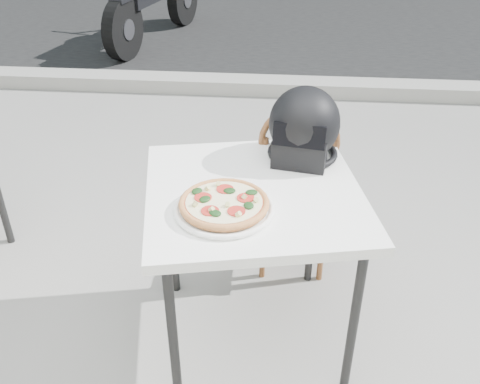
# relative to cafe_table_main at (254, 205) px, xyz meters

# --- Properties ---
(ground) EXTENTS (80.00, 80.00, 0.00)m
(ground) POSITION_rel_cafe_table_main_xyz_m (-0.19, -0.16, -0.68)
(ground) COLOR gray
(ground) RESTS_ON ground
(curb) EXTENTS (30.00, 0.25, 0.12)m
(curb) POSITION_rel_cafe_table_main_xyz_m (-0.19, 2.84, -0.62)
(curb) COLOR gray
(curb) RESTS_ON ground
(cafe_table_main) EXTENTS (0.92, 0.92, 0.74)m
(cafe_table_main) POSITION_rel_cafe_table_main_xyz_m (0.00, 0.00, 0.00)
(cafe_table_main) COLOR white
(cafe_table_main) RESTS_ON ground
(plate) EXTENTS (0.39, 0.39, 0.02)m
(plate) POSITION_rel_cafe_table_main_xyz_m (-0.09, -0.15, 0.08)
(plate) COLOR white
(plate) RESTS_ON cafe_table_main
(pizza) EXTENTS (0.35, 0.35, 0.04)m
(pizza) POSITION_rel_cafe_table_main_xyz_m (-0.09, -0.15, 0.10)
(pizza) COLOR #C48047
(pizza) RESTS_ON plate
(helmet) EXTENTS (0.33, 0.34, 0.29)m
(helmet) POSITION_rel_cafe_table_main_xyz_m (0.18, 0.27, 0.20)
(helmet) COLOR black
(helmet) RESTS_ON cafe_table_main
(cafe_chair_main) EXTENTS (0.36, 0.36, 0.92)m
(cafe_chair_main) POSITION_rel_cafe_table_main_xyz_m (0.16, 0.46, -0.16)
(cafe_chair_main) COLOR brown
(cafe_chair_main) RESTS_ON ground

